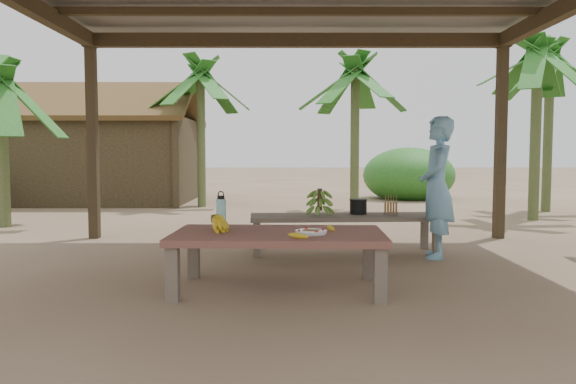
{
  "coord_description": "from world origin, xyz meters",
  "views": [
    {
      "loc": [
        -0.14,
        -5.42,
        1.18
      ],
      "look_at": [
        -0.13,
        0.01,
        0.8
      ],
      "focal_mm": 35.0,
      "sensor_mm": 36.0,
      "label": 1
    }
  ],
  "objects_px": {
    "plate": "(311,232)",
    "bench": "(344,220)",
    "work_table": "(278,240)",
    "woman": "(437,187)",
    "ripe_banana_bunch": "(213,222)",
    "cooking_pot": "(358,207)",
    "water_flask": "(221,212)"
  },
  "relations": [
    {
      "from": "plate",
      "to": "bench",
      "type": "bearing_deg",
      "value": 75.99
    },
    {
      "from": "work_table",
      "to": "woman",
      "type": "distance_m",
      "value": 2.32
    },
    {
      "from": "plate",
      "to": "woman",
      "type": "distance_m",
      "value": 2.2
    },
    {
      "from": "bench",
      "to": "woman",
      "type": "xyz_separation_m",
      "value": [
        1.0,
        -0.3,
        0.4
      ]
    },
    {
      "from": "woman",
      "to": "bench",
      "type": "bearing_deg",
      "value": -96.65
    },
    {
      "from": "work_table",
      "to": "ripe_banana_bunch",
      "type": "height_order",
      "value": "ripe_banana_bunch"
    },
    {
      "from": "cooking_pot",
      "to": "woman",
      "type": "distance_m",
      "value": 0.96
    },
    {
      "from": "cooking_pot",
      "to": "water_flask",
      "type": "bearing_deg",
      "value": -132.14
    },
    {
      "from": "ripe_banana_bunch",
      "to": "woman",
      "type": "bearing_deg",
      "value": 32.04
    },
    {
      "from": "water_flask",
      "to": "woman",
      "type": "height_order",
      "value": "woman"
    },
    {
      "from": "bench",
      "to": "cooking_pot",
      "type": "distance_m",
      "value": 0.25
    },
    {
      "from": "plate",
      "to": "water_flask",
      "type": "height_order",
      "value": "water_flask"
    },
    {
      "from": "water_flask",
      "to": "cooking_pot",
      "type": "height_order",
      "value": "water_flask"
    },
    {
      "from": "plate",
      "to": "ripe_banana_bunch",
      "type": "bearing_deg",
      "value": 169.81
    },
    {
      "from": "bench",
      "to": "woman",
      "type": "distance_m",
      "value": 1.12
    },
    {
      "from": "work_table",
      "to": "ripe_banana_bunch",
      "type": "xyz_separation_m",
      "value": [
        -0.56,
        0.02,
        0.15
      ]
    },
    {
      "from": "bench",
      "to": "water_flask",
      "type": "relative_size",
      "value": 6.64
    },
    {
      "from": "work_table",
      "to": "bench",
      "type": "xyz_separation_m",
      "value": [
        0.75,
        1.77,
        -0.04
      ]
    },
    {
      "from": "water_flask",
      "to": "cooking_pot",
      "type": "xyz_separation_m",
      "value": [
        1.45,
        1.6,
        -0.11
      ]
    },
    {
      "from": "water_flask",
      "to": "ripe_banana_bunch",
      "type": "bearing_deg",
      "value": -99.1
    },
    {
      "from": "bench",
      "to": "woman",
      "type": "height_order",
      "value": "woman"
    },
    {
      "from": "plate",
      "to": "woman",
      "type": "height_order",
      "value": "woman"
    },
    {
      "from": "water_flask",
      "to": "cooking_pot",
      "type": "bearing_deg",
      "value": 47.86
    },
    {
      "from": "work_table",
      "to": "woman",
      "type": "xyz_separation_m",
      "value": [
        1.75,
        1.47,
        0.36
      ]
    },
    {
      "from": "bench",
      "to": "cooking_pot",
      "type": "bearing_deg",
      "value": 27.55
    },
    {
      "from": "ripe_banana_bunch",
      "to": "woman",
      "type": "distance_m",
      "value": 2.74
    },
    {
      "from": "bench",
      "to": "cooking_pot",
      "type": "xyz_separation_m",
      "value": [
        0.18,
        0.1,
        0.14
      ]
    },
    {
      "from": "bench",
      "to": "water_flask",
      "type": "xyz_separation_m",
      "value": [
        -1.27,
        -1.5,
        0.25
      ]
    },
    {
      "from": "ripe_banana_bunch",
      "to": "plate",
      "type": "distance_m",
      "value": 0.86
    },
    {
      "from": "woman",
      "to": "work_table",
      "type": "bearing_deg",
      "value": -40.0
    },
    {
      "from": "work_table",
      "to": "plate",
      "type": "xyz_separation_m",
      "value": [
        0.28,
        -0.13,
        0.08
      ]
    },
    {
      "from": "work_table",
      "to": "plate",
      "type": "height_order",
      "value": "plate"
    }
  ]
}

